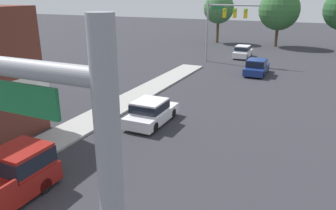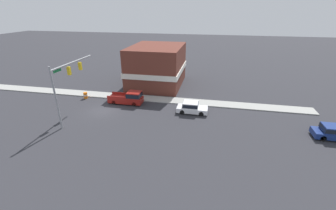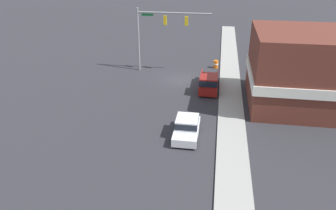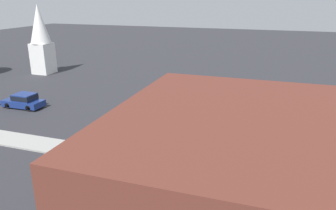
# 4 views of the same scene
# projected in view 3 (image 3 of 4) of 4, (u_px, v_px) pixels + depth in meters

# --- Properties ---
(ground_plane) EXTENTS (200.00, 200.00, 0.00)m
(ground_plane) POSITION_uv_depth(u_px,v_px,m) (181.00, 80.00, 38.68)
(ground_plane) COLOR #2D2D33
(sidewalk_curb) EXTENTS (2.40, 60.00, 0.14)m
(sidewalk_curb) POSITION_uv_depth(u_px,v_px,m) (230.00, 82.00, 37.84)
(sidewalk_curb) COLOR #9E9E99
(sidewalk_curb) RESTS_ON ground
(near_signal_assembly) EXTENTS (8.89, 0.49, 7.76)m
(near_signal_assembly) POSITION_uv_depth(u_px,v_px,m) (160.00, 26.00, 39.02)
(near_signal_assembly) COLOR gray
(near_signal_assembly) RESTS_ON ground
(car_lead) EXTENTS (1.95, 4.28, 1.58)m
(car_lead) POSITION_uv_depth(u_px,v_px,m) (187.00, 127.00, 26.88)
(car_lead) COLOR black
(car_lead) RESTS_ON ground
(pickup_truck_parked) EXTENTS (1.95, 5.24, 1.96)m
(pickup_truck_parked) POSITION_uv_depth(u_px,v_px,m) (209.00, 83.00, 35.34)
(pickup_truck_parked) COLOR black
(pickup_truck_parked) RESTS_ON ground
(construction_barrel) EXTENTS (0.62, 0.62, 1.01)m
(construction_barrel) POSITION_uv_depth(u_px,v_px,m) (216.00, 64.00, 42.34)
(construction_barrel) COLOR orange
(construction_barrel) RESTS_ON ground
(corner_brick_building) EXTENTS (12.11, 9.53, 7.28)m
(corner_brick_building) POSITION_uv_depth(u_px,v_px,m) (315.00, 71.00, 31.01)
(corner_brick_building) COLOR brown
(corner_brick_building) RESTS_ON ground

